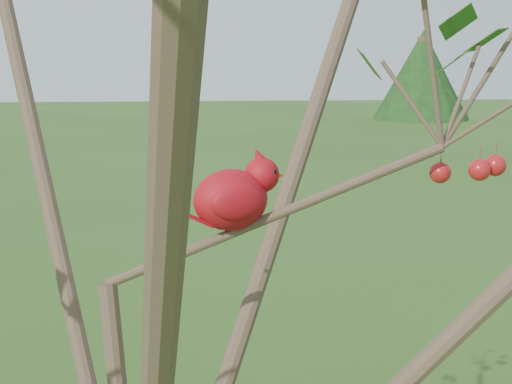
# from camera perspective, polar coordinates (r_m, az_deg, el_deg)

# --- Properties ---
(crabapple_tree) EXTENTS (2.35, 2.05, 2.95)m
(crabapple_tree) POSITION_cam_1_polar(r_m,az_deg,el_deg) (1.17, -9.07, -1.03)
(crabapple_tree) COLOR #3E2F21
(crabapple_tree) RESTS_ON ground
(cardinal) EXTENTS (0.23, 0.15, 0.16)m
(cardinal) POSITION_cam_1_polar(r_m,az_deg,el_deg) (1.28, -1.71, -0.33)
(cardinal) COLOR #A40E0F
(cardinal) RESTS_ON ground
(distant_trees) EXTENTS (37.53, 13.29, 3.49)m
(distant_trees) POSITION_cam_1_polar(r_m,az_deg,el_deg) (23.10, -5.38, 8.47)
(distant_trees) COLOR #3E2F21
(distant_trees) RESTS_ON ground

